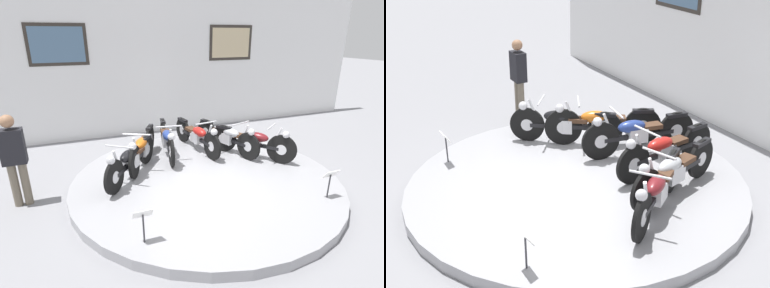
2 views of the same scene
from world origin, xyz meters
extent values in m
plane|color=gray|center=(0.00, 0.00, 0.00)|extent=(60.00, 60.00, 0.00)
cylinder|color=#99999E|center=(0.00, 0.00, 0.08)|extent=(5.04, 5.04, 0.17)
cube|color=white|center=(0.00, 3.71, 2.28)|extent=(14.00, 0.20, 4.55)
cube|color=#2D2823|center=(-2.40, 3.60, 2.50)|extent=(1.40, 0.02, 1.00)
cube|color=slate|center=(-2.40, 3.59, 2.50)|extent=(1.24, 0.02, 0.84)
cube|color=#2D2823|center=(2.40, 3.60, 2.50)|extent=(1.40, 0.02, 1.00)
cube|color=#C6B289|center=(2.40, 3.59, 2.50)|extent=(1.24, 0.02, 0.84)
cylinder|color=black|center=(-1.72, -0.04, 0.47)|extent=(0.41, 0.51, 0.60)
cylinder|color=silver|center=(-1.72, -0.04, 0.47)|extent=(0.18, 0.21, 0.21)
cylinder|color=black|center=(-0.91, 1.04, 0.47)|extent=(0.41, 0.51, 0.60)
cylinder|color=silver|center=(-0.91, 1.04, 0.47)|extent=(0.18, 0.21, 0.21)
cube|color=black|center=(-1.31, 0.50, 0.47)|extent=(0.80, 1.03, 0.07)
cube|color=silver|center=(-1.34, 0.47, 0.49)|extent=(0.35, 0.38, 0.24)
ellipsoid|color=black|center=(-1.40, 0.39, 0.65)|extent=(0.46, 0.52, 0.20)
cube|color=#472D1E|center=(-1.18, 0.67, 0.61)|extent=(0.35, 0.38, 0.07)
cube|color=black|center=(-0.91, 1.04, 0.72)|extent=(0.30, 0.35, 0.06)
cylinder|color=silver|center=(-1.63, 0.08, 0.67)|extent=(0.19, 0.23, 0.54)
cylinder|color=silver|center=(-1.56, 0.16, 0.93)|extent=(0.45, 0.35, 0.03)
sphere|color=silver|center=(-1.76, -0.09, 0.81)|extent=(0.15, 0.15, 0.15)
cylinder|color=black|center=(-1.28, 0.43, 0.48)|extent=(0.33, 0.60, 0.64)
cylinder|color=silver|center=(-1.28, 0.43, 0.48)|extent=(0.16, 0.23, 0.22)
cylinder|color=black|center=(-0.67, 1.64, 0.48)|extent=(0.33, 0.60, 0.64)
cylinder|color=silver|center=(-0.67, 1.64, 0.48)|extent=(0.16, 0.23, 0.22)
cube|color=black|center=(-0.98, 1.04, 0.48)|extent=(0.62, 1.14, 0.07)
cube|color=silver|center=(-0.99, 1.00, 0.50)|extent=(0.32, 0.38, 0.24)
ellipsoid|color=#D16619|center=(-1.04, 0.91, 0.66)|extent=(0.41, 0.53, 0.20)
cube|color=#472D1E|center=(-0.88, 1.23, 0.62)|extent=(0.32, 0.38, 0.07)
cube|color=black|center=(-0.67, 1.64, 0.76)|extent=(0.25, 0.37, 0.06)
cylinder|color=silver|center=(-1.21, 0.57, 0.68)|extent=(0.15, 0.24, 0.54)
cylinder|color=silver|center=(-1.16, 0.66, 0.94)|extent=(0.50, 0.27, 0.03)
sphere|color=silver|center=(-1.30, 0.38, 0.82)|extent=(0.15, 0.15, 0.15)
cylinder|color=black|center=(-0.47, 0.69, 0.49)|extent=(0.16, 0.64, 0.64)
cylinder|color=silver|center=(-0.47, 0.69, 0.49)|extent=(0.10, 0.23, 0.22)
cylinder|color=black|center=(-0.25, 2.02, 0.49)|extent=(0.16, 0.64, 0.64)
cylinder|color=silver|center=(-0.25, 2.02, 0.49)|extent=(0.10, 0.23, 0.22)
cube|color=black|center=(-0.36, 1.35, 0.49)|extent=(0.27, 1.24, 0.07)
cube|color=silver|center=(-0.37, 1.31, 0.51)|extent=(0.25, 0.35, 0.24)
ellipsoid|color=navy|center=(-0.38, 1.21, 0.67)|extent=(0.29, 0.51, 0.20)
cube|color=#472D1E|center=(-0.32, 1.57, 0.63)|extent=(0.25, 0.35, 0.07)
cube|color=black|center=(-0.25, 2.02, 0.76)|extent=(0.16, 0.37, 0.06)
cylinder|color=silver|center=(-0.44, 0.83, 0.69)|extent=(0.08, 0.25, 0.54)
cylinder|color=silver|center=(-0.43, 0.94, 0.95)|extent=(0.54, 0.12, 0.03)
sphere|color=silver|center=(-0.48, 0.63, 0.83)|extent=(0.15, 0.15, 0.15)
cylinder|color=black|center=(0.45, 0.68, 0.47)|extent=(0.14, 0.62, 0.61)
cylinder|color=silver|center=(0.45, 0.68, 0.47)|extent=(0.09, 0.22, 0.21)
cylinder|color=black|center=(0.27, 2.02, 0.47)|extent=(0.14, 0.62, 0.61)
cylinder|color=silver|center=(0.27, 2.02, 0.47)|extent=(0.09, 0.22, 0.21)
cube|color=black|center=(0.36, 1.35, 0.47)|extent=(0.24, 1.24, 0.07)
cube|color=silver|center=(0.37, 1.31, 0.49)|extent=(0.24, 0.34, 0.24)
ellipsoid|color=red|center=(0.38, 1.21, 0.65)|extent=(0.28, 0.51, 0.20)
cube|color=#472D1E|center=(0.33, 1.57, 0.61)|extent=(0.24, 0.34, 0.07)
cube|color=black|center=(0.27, 2.02, 0.73)|extent=(0.15, 0.37, 0.06)
cylinder|color=silver|center=(0.43, 0.83, 0.67)|extent=(0.08, 0.25, 0.54)
cylinder|color=silver|center=(0.42, 0.94, 0.93)|extent=(0.54, 0.11, 0.03)
sphere|color=silver|center=(0.46, 0.62, 0.81)|extent=(0.15, 0.15, 0.15)
cylinder|color=black|center=(1.18, 0.39, 0.47)|extent=(0.24, 0.60, 0.61)
cylinder|color=silver|center=(1.18, 0.39, 0.47)|extent=(0.13, 0.22, 0.21)
cylinder|color=black|center=(0.77, 1.68, 0.47)|extent=(0.24, 0.60, 0.61)
cylinder|color=silver|center=(0.77, 1.68, 0.47)|extent=(0.13, 0.22, 0.21)
cube|color=black|center=(0.98, 1.04, 0.47)|extent=(0.44, 1.20, 0.07)
cube|color=silver|center=(0.99, 1.00, 0.49)|extent=(0.29, 0.37, 0.24)
ellipsoid|color=#B2B5BA|center=(1.02, 0.90, 0.65)|extent=(0.36, 0.52, 0.20)
cube|color=#472D1E|center=(0.91, 1.25, 0.61)|extent=(0.29, 0.37, 0.07)
cube|color=black|center=(0.77, 1.68, 0.73)|extent=(0.20, 0.37, 0.06)
cylinder|color=silver|center=(1.14, 0.54, 0.67)|extent=(0.12, 0.25, 0.54)
cylinder|color=silver|center=(1.10, 0.64, 0.93)|extent=(0.52, 0.19, 0.03)
sphere|color=silver|center=(1.20, 0.34, 0.81)|extent=(0.15, 0.15, 0.15)
cylinder|color=black|center=(1.71, -0.04, 0.48)|extent=(0.42, 0.54, 0.63)
cylinder|color=silver|center=(1.71, -0.04, 0.48)|extent=(0.18, 0.22, 0.22)
cylinder|color=black|center=(0.91, 1.04, 0.48)|extent=(0.42, 0.54, 0.63)
cylinder|color=silver|center=(0.91, 1.04, 0.48)|extent=(0.18, 0.22, 0.22)
cube|color=black|center=(1.31, 0.50, 0.48)|extent=(0.80, 1.04, 0.07)
cube|color=silver|center=(1.34, 0.47, 0.50)|extent=(0.35, 0.38, 0.24)
ellipsoid|color=maroon|center=(1.40, 0.39, 0.66)|extent=(0.46, 0.52, 0.20)
cube|color=#472D1E|center=(1.18, 0.67, 0.62)|extent=(0.35, 0.38, 0.07)
cube|color=black|center=(0.91, 1.04, 0.75)|extent=(0.29, 0.35, 0.06)
cylinder|color=silver|center=(1.63, 0.07, 0.68)|extent=(0.18, 0.23, 0.54)
cylinder|color=silver|center=(1.56, 0.16, 0.94)|extent=(0.45, 0.35, 0.03)
sphere|color=silver|center=(1.75, -0.09, 0.82)|extent=(0.15, 0.15, 0.15)
cylinder|color=#333338|center=(-1.56, -1.51, 0.38)|extent=(0.02, 0.02, 0.42)
cube|color=white|center=(-1.56, -1.51, 0.60)|extent=(0.26, 0.11, 0.15)
cylinder|color=#333338|center=(1.56, -1.51, 0.38)|extent=(0.02, 0.02, 0.42)
cube|color=white|center=(1.56, -1.51, 0.60)|extent=(0.26, 0.11, 0.15)
cylinder|color=#6B6051|center=(-3.28, 0.45, 0.38)|extent=(0.13, 0.13, 0.77)
cylinder|color=#6B6051|center=(-3.12, 0.45, 0.38)|extent=(0.13, 0.13, 0.77)
cube|color=black|center=(-3.20, 0.45, 1.06)|extent=(0.36, 0.22, 0.58)
sphere|color=#9E7051|center=(-3.20, 0.45, 1.48)|extent=(0.21, 0.21, 0.21)
camera|label=1|loc=(-2.18, -4.77, 2.75)|focal=28.00mm
camera|label=2|loc=(6.18, -3.38, 3.95)|focal=50.00mm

